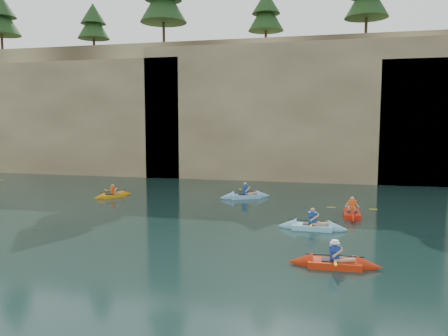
% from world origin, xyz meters
% --- Properties ---
extents(ground, '(160.00, 160.00, 0.00)m').
position_xyz_m(ground, '(0.00, 0.00, 0.00)').
color(ground, black).
rests_on(ground, ground).
extents(cliff, '(70.00, 16.00, 12.00)m').
position_xyz_m(cliff, '(0.00, 30.00, 6.00)').
color(cliff, tan).
rests_on(cliff, ground).
extents(cliff_slab_west, '(26.00, 2.40, 10.56)m').
position_xyz_m(cliff_slab_west, '(-20.00, 22.60, 5.28)').
color(cliff_slab_west, tan).
rests_on(cliff_slab_west, ground).
extents(cliff_slab_center, '(24.00, 2.40, 11.40)m').
position_xyz_m(cliff_slab_center, '(2.00, 22.60, 5.70)').
color(cliff_slab_center, tan).
rests_on(cliff_slab_center, ground).
extents(sea_cave_west, '(4.50, 1.00, 4.00)m').
position_xyz_m(sea_cave_west, '(-18.00, 21.95, 2.00)').
color(sea_cave_west, black).
rests_on(sea_cave_west, ground).
extents(sea_cave_center, '(3.50, 1.00, 3.20)m').
position_xyz_m(sea_cave_center, '(-4.00, 21.95, 1.60)').
color(sea_cave_center, black).
rests_on(sea_cave_center, ground).
extents(sea_cave_east, '(5.00, 1.00, 4.50)m').
position_xyz_m(sea_cave_east, '(10.00, 21.95, 2.25)').
color(sea_cave_east, black).
rests_on(sea_cave_east, ground).
extents(main_kayaker, '(3.11, 2.13, 1.15)m').
position_xyz_m(main_kayaker, '(5.54, 1.21, 0.15)').
color(main_kayaker, red).
rests_on(main_kayaker, ground).
extents(kayaker_orange, '(1.95, 2.67, 1.04)m').
position_xyz_m(kayaker_orange, '(-8.15, 11.87, 0.13)').
color(kayaker_orange, orange).
rests_on(kayaker_orange, ground).
extents(kayaker_ltblue_near, '(3.16, 2.43, 1.24)m').
position_xyz_m(kayaker_ltblue_near, '(4.64, 6.23, 0.15)').
color(kayaker_ltblue_near, '#8CD4EA').
rests_on(kayaker_ltblue_near, ground).
extents(kayaker_red_far, '(2.50, 3.47, 1.28)m').
position_xyz_m(kayaker_red_far, '(6.52, 9.54, 0.16)').
color(kayaker_red_far, red).
rests_on(kayaker_red_far, ground).
extents(kayaker_ltblue_mid, '(3.30, 2.25, 1.27)m').
position_xyz_m(kayaker_ltblue_mid, '(0.21, 13.45, 0.16)').
color(kayaker_ltblue_mid, '#86B8E0').
rests_on(kayaker_ltblue_mid, ground).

